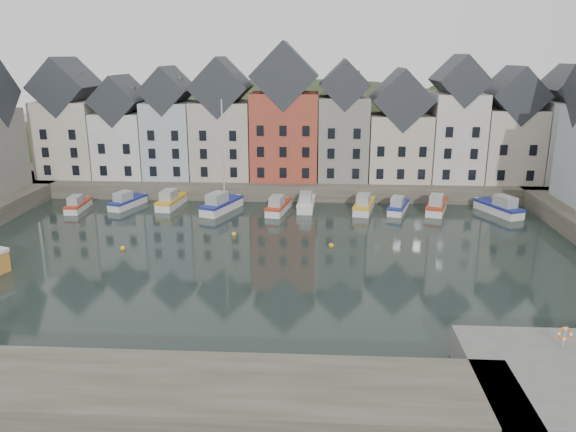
{
  "coord_description": "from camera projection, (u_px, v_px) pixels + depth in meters",
  "views": [
    {
      "loc": [
        4.71,
        -46.82,
        18.0
      ],
      "look_at": [
        1.72,
        6.0,
        2.78
      ],
      "focal_mm": 35.0,
      "sensor_mm": 36.0,
      "label": 1
    }
  ],
  "objects": [
    {
      "name": "ground",
      "position": [
        265.0,
        264.0,
        50.15
      ],
      "size": [
        260.0,
        260.0,
        0.0
      ],
      "primitive_type": "plane",
      "color": "black",
      "rests_on": "ground"
    },
    {
      "name": "boat_e",
      "position": [
        278.0,
        207.0,
        66.52
      ],
      "size": [
        2.94,
        6.3,
        2.33
      ],
      "rotation": [
        0.0,
        0.0,
        -0.18
      ],
      "color": "silver",
      "rests_on": "ground"
    },
    {
      "name": "far_quay",
      "position": [
        285.0,
        181.0,
        78.66
      ],
      "size": [
        90.0,
        16.0,
        2.0
      ],
      "primitive_type": "cube",
      "color": "#464135",
      "rests_on": "ground"
    },
    {
      "name": "far_terrace",
      "position": [
        309.0,
        126.0,
        74.39
      ],
      "size": [
        72.37,
        8.16,
        17.78
      ],
      "color": "beige",
      "rests_on": "far_quay"
    },
    {
      "name": "boat_a",
      "position": [
        78.0,
        205.0,
        67.45
      ],
      "size": [
        1.97,
        5.48,
        2.07
      ],
      "rotation": [
        0.0,
        0.0,
        0.05
      ],
      "color": "silver",
      "rests_on": "ground"
    },
    {
      "name": "near_wall",
      "position": [
        34.0,
        393.0,
        29.31
      ],
      "size": [
        50.0,
        6.0,
        2.0
      ],
      "primitive_type": "cube",
      "color": "#464135",
      "rests_on": "ground"
    },
    {
      "name": "boat_f",
      "position": [
        306.0,
        203.0,
        67.97
      ],
      "size": [
        2.18,
        6.29,
        2.39
      ],
      "rotation": [
        0.0,
        0.0,
        -0.04
      ],
      "color": "silver",
      "rests_on": "ground"
    },
    {
      "name": "mooring_buoys",
      "position": [
        230.0,
        243.0,
        55.45
      ],
      "size": [
        20.5,
        5.5,
        0.5
      ],
      "color": "gold",
      "rests_on": "ground"
    },
    {
      "name": "boat_i",
      "position": [
        437.0,
        206.0,
        66.65
      ],
      "size": [
        3.76,
        6.64,
        2.44
      ],
      "rotation": [
        0.0,
        0.0,
        -0.3
      ],
      "color": "silver",
      "rests_on": "ground"
    },
    {
      "name": "boat_h",
      "position": [
        398.0,
        207.0,
        66.65
      ],
      "size": [
        3.33,
        5.91,
        2.17
      ],
      "rotation": [
        0.0,
        0.0,
        -0.3
      ],
      "color": "silver",
      "rests_on": "ground"
    },
    {
      "name": "boat_j",
      "position": [
        500.0,
        208.0,
        65.69
      ],
      "size": [
        4.56,
        6.92,
        2.55
      ],
      "rotation": [
        0.0,
        0.0,
        0.41
      ],
      "color": "silver",
      "rests_on": "ground"
    },
    {
      "name": "hillside",
      "position": [
        294.0,
        247.0,
        108.85
      ],
      "size": [
        153.6,
        70.4,
        64.0
      ],
      "color": "#26381C",
      "rests_on": "ground"
    },
    {
      "name": "boat_g",
      "position": [
        364.0,
        205.0,
        66.94
      ],
      "size": [
        3.18,
        6.59,
        2.43
      ],
      "rotation": [
        0.0,
        0.0,
        -0.2
      ],
      "color": "silver",
      "rests_on": "ground"
    },
    {
      "name": "boat_c",
      "position": [
        171.0,
        201.0,
        68.92
      ],
      "size": [
        2.73,
        6.64,
        2.48
      ],
      "rotation": [
        0.0,
        0.0,
        -0.11
      ],
      "color": "silver",
      "rests_on": "ground"
    },
    {
      "name": "boat_d",
      "position": [
        221.0,
        204.0,
        66.83
      ],
      "size": [
        4.53,
        7.29,
        13.34
      ],
      "rotation": [
        0.0,
        0.0,
        -0.37
      ],
      "color": "silver",
      "rests_on": "ground"
    },
    {
      "name": "life_ring_post",
      "position": [
        564.0,
        334.0,
        31.63
      ],
      "size": [
        0.8,
        0.17,
        1.3
      ],
      "color": "gray",
      "rests_on": "near_quay"
    },
    {
      "name": "boat_b",
      "position": [
        127.0,
        202.0,
        68.76
      ],
      "size": [
        3.5,
        6.16,
        2.26
      ],
      "rotation": [
        0.0,
        0.0,
        -0.3
      ],
      "color": "silver",
      "rests_on": "ground"
    }
  ]
}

